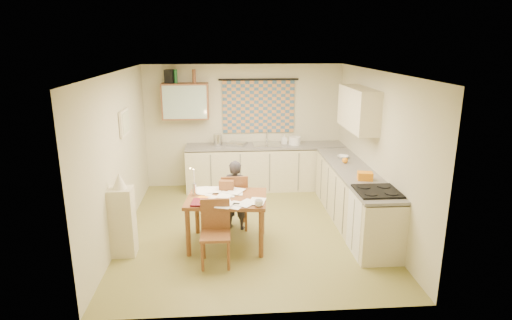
{
  "coord_description": "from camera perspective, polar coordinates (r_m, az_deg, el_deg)",
  "views": [
    {
      "loc": [
        -0.39,
        -6.37,
        2.94
      ],
      "look_at": [
        0.1,
        0.2,
        1.1
      ],
      "focal_mm": 30.0,
      "sensor_mm": 36.0,
      "label": 1
    }
  ],
  "objects": [
    {
      "name": "sink",
      "position": [
        8.62,
        1.47,
        1.77
      ],
      "size": [
        0.56,
        0.46,
        0.1
      ],
      "primitive_type": "cube",
      "rotation": [
        0.0,
        0.0,
        0.01
      ],
      "color": "silver",
      "rests_on": "counter_back"
    },
    {
      "name": "floor",
      "position": [
        7.03,
        -0.69,
        -9.19
      ],
      "size": [
        4.0,
        4.5,
        0.02
      ],
      "primitive_type": "cube",
      "color": "olive",
      "rests_on": "ground"
    },
    {
      "name": "person",
      "position": [
        6.84,
        -2.77,
        -4.69
      ],
      "size": [
        0.56,
        0.5,
        1.14
      ],
      "primitive_type": "imported",
      "rotation": [
        0.0,
        0.0,
        2.86
      ],
      "color": "black",
      "rests_on": "floor"
    },
    {
      "name": "mug",
      "position": [
        5.87,
        0.37,
        -5.79
      ],
      "size": [
        0.14,
        0.14,
        0.09
      ],
      "primitive_type": "imported",
      "rotation": [
        0.0,
        0.0,
        0.1
      ],
      "color": "white",
      "rests_on": "dining_table"
    },
    {
      "name": "stove",
      "position": [
        6.33,
        15.55,
        -7.95
      ],
      "size": [
        0.61,
        0.61,
        0.95
      ],
      "color": "white",
      "rests_on": "floor"
    },
    {
      "name": "counter_back",
      "position": [
        8.73,
        1.62,
        -0.96
      ],
      "size": [
        3.3,
        0.62,
        0.92
      ],
      "color": "beige",
      "rests_on": "floor"
    },
    {
      "name": "curtain_rod",
      "position": [
        8.63,
        0.36,
        10.69
      ],
      "size": [
        1.6,
        0.04,
        0.04
      ],
      "primitive_type": "cylinder",
      "rotation": [
        0.0,
        1.57,
        0.0
      ],
      "color": "black",
      "rests_on": "wall_back"
    },
    {
      "name": "candle",
      "position": [
        6.28,
        -8.31,
        -2.18
      ],
      "size": [
        0.03,
        0.03,
        0.22
      ],
      "primitive_type": "cylinder",
      "rotation": [
        0.0,
        0.0,
        -0.3
      ],
      "color": "white",
      "rests_on": "dining_table"
    },
    {
      "name": "lampshade",
      "position": [
        6.12,
        -17.78,
        -2.65
      ],
      "size": [
        0.2,
        0.2,
        0.22
      ],
      "primitive_type": "cone",
      "color": "beige",
      "rests_on": "shelf_stand"
    },
    {
      "name": "speaker",
      "position": [
        8.54,
        -11.47,
        10.87
      ],
      "size": [
        0.19,
        0.22,
        0.26
      ],
      "primitive_type": "cube",
      "rotation": [
        0.0,
        0.0,
        -0.15
      ],
      "color": "black",
      "rests_on": "wall_cabinet"
    },
    {
      "name": "wall_front",
      "position": [
        4.46,
        1.06,
        -6.62
      ],
      "size": [
        4.0,
        0.02,
        2.5
      ],
      "primitive_type": "cube",
      "color": "beige",
      "rests_on": "floor"
    },
    {
      "name": "shelf_stand",
      "position": [
        6.32,
        -17.33,
        -7.87
      ],
      "size": [
        0.32,
        0.3,
        0.99
      ],
      "primitive_type": "cube",
      "color": "beige",
      "rests_on": "floor"
    },
    {
      "name": "chair_near",
      "position": [
        5.92,
        -5.39,
        -11.25
      ],
      "size": [
        0.4,
        0.4,
        0.88
      ],
      "rotation": [
        0.0,
        0.0,
        -0.01
      ],
      "color": "brown",
      "rests_on": "floor"
    },
    {
      "name": "mixing_bowl",
      "position": [
        8.66,
        5.19,
        2.6
      ],
      "size": [
        0.28,
        0.28,
        0.16
      ],
      "primitive_type": "cylinder",
      "rotation": [
        0.0,
        0.0,
        0.19
      ],
      "color": "white",
      "rests_on": "counter_back"
    },
    {
      "name": "bottle_brown",
      "position": [
        8.5,
        -8.26,
        11.0
      ],
      "size": [
        0.07,
        0.07,
        0.26
      ],
      "primitive_type": "cylinder",
      "rotation": [
        0.0,
        0.0,
        0.07
      ],
      "color": "brown",
      "rests_on": "wall_cabinet"
    },
    {
      "name": "soap_bottle",
      "position": [
        8.67,
        3.78,
        2.78
      ],
      "size": [
        0.15,
        0.15,
        0.2
      ],
      "primitive_type": "imported",
      "rotation": [
        0.0,
        0.0,
        0.34
      ],
      "color": "white",
      "rests_on": "counter_back"
    },
    {
      "name": "orange_bag",
      "position": [
        6.63,
        14.34,
        -2.09
      ],
      "size": [
        0.25,
        0.2,
        0.12
      ],
      "primitive_type": "cube",
      "rotation": [
        0.0,
        0.0,
        -0.19
      ],
      "color": "orange",
      "rests_on": "counter_right"
    },
    {
      "name": "kettle",
      "position": [
        8.54,
        -5.12,
        2.69
      ],
      "size": [
        0.23,
        0.23,
        0.24
      ],
      "primitive_type": "cylinder",
      "rotation": [
        0.0,
        0.0,
        0.34
      ],
      "color": "silver",
      "rests_on": "counter_back"
    },
    {
      "name": "chair_far",
      "position": [
        6.96,
        -2.94,
        -6.83
      ],
      "size": [
        0.44,
        0.44,
        0.92
      ],
      "rotation": [
        0.0,
        0.0,
        3.19
      ],
      "color": "brown",
      "rests_on": "floor"
    },
    {
      "name": "tap",
      "position": [
        8.75,
        1.46,
        3.19
      ],
      "size": [
        0.03,
        0.03,
        0.28
      ],
      "primitive_type": "cylinder",
      "rotation": [
        0.0,
        0.0,
        -0.16
      ],
      "color": "silver",
      "rests_on": "counter_back"
    },
    {
      "name": "bowl",
      "position": [
        7.77,
        11.5,
        0.4
      ],
      "size": [
        0.32,
        0.32,
        0.05
      ],
      "primitive_type": "imported",
      "rotation": [
        0.0,
        0.0,
        -0.34
      ],
      "color": "white",
      "rests_on": "counter_right"
    },
    {
      "name": "wall_left",
      "position": [
        6.79,
        -17.91,
        0.43
      ],
      "size": [
        0.02,
        4.5,
        2.5
      ],
      "primitive_type": "cube",
      "color": "beige",
      "rests_on": "floor"
    },
    {
      "name": "papers",
      "position": [
        6.21,
        -4.21,
        -4.95
      ],
      "size": [
        1.06,
        1.0,
        0.02
      ],
      "rotation": [
        0.0,
        0.0,
        -0.11
      ],
      "color": "white",
      "rests_on": "dining_table"
    },
    {
      "name": "ceiling",
      "position": [
        6.4,
        -0.77,
        11.76
      ],
      "size": [
        4.0,
        4.5,
        0.02
      ],
      "primitive_type": "cube",
      "color": "white",
      "rests_on": "floor"
    },
    {
      "name": "book",
      "position": [
        6.21,
        -7.9,
        -5.09
      ],
      "size": [
        0.36,
        0.37,
        0.02
      ],
      "primitive_type": "imported",
      "rotation": [
        0.0,
        0.0,
        -0.49
      ],
      "color": "orange",
      "rests_on": "dining_table"
    },
    {
      "name": "orange_box",
      "position": [
        6.0,
        -6.9,
        -5.72
      ],
      "size": [
        0.14,
        0.12,
        0.04
      ],
      "primitive_type": "cube",
      "rotation": [
        0.0,
        0.0,
        -0.41
      ],
      "color": "orange",
      "rests_on": "dining_table"
    },
    {
      "name": "candle_flame",
      "position": [
        6.24,
        -8.77,
        -1.14
      ],
      "size": [
        0.02,
        0.02,
        0.02
      ],
      "primitive_type": "sphere",
      "color": "#FFCC66",
      "rests_on": "dining_table"
    },
    {
      "name": "wall_cabinet",
      "position": [
        8.56,
        -9.39,
        7.75
      ],
      "size": [
        0.9,
        0.34,
        0.7
      ],
      "primitive_type": "cube",
      "color": "brown",
      "rests_on": "wall_back"
    },
    {
      "name": "eyeglasses",
      "position": [
        5.97,
        -2.83,
        -5.85
      ],
      "size": [
        0.14,
        0.08,
        0.02
      ],
      "primitive_type": "cube",
      "rotation": [
        0.0,
        0.0,
        -0.28
      ],
      "color": "black",
      "rests_on": "dining_table"
    },
    {
      "name": "fruit_orange",
      "position": [
        7.46,
        11.79,
        -0.05
      ],
      "size": [
        0.1,
        0.1,
        0.1
      ],
      "primitive_type": "sphere",
      "color": "orange",
      "rests_on": "counter_right"
    },
    {
      "name": "letter_rack",
      "position": [
        6.48,
        -3.96,
        -3.43
      ],
      "size": [
        0.23,
        0.13,
        0.16
      ],
      "primitive_type": "cube",
      "rotation": [
        0.0,
        0.0,
        -0.14
      ],
      "color": "brown",
      "rests_on": "dining_table"
    },
    {
      "name": "upper_cabinet_right",
      "position": [
        7.35,
        13.47,
        6.66
      ],
      "size": [
        0.34,
        1.3,
        0.7
      ],
      "primitive_type": "cube",
      "color": "beige",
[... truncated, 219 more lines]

